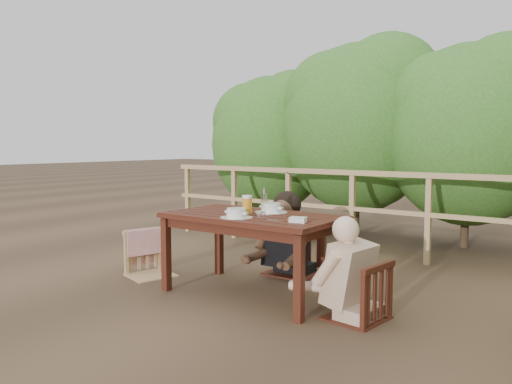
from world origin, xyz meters
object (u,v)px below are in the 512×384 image
Objects in this scene: chair_far at (294,224)px; soup_near at (236,214)px; tumbler at (261,216)px; table at (253,255)px; beer_glass at (247,205)px; woman at (295,210)px; bottle at (264,201)px; soup_far at (271,208)px; butter_tub at (298,221)px; chair_right at (357,264)px; diner_right at (361,236)px; chair_left at (150,234)px; bread_roll at (233,215)px.

chair_far reaches higher than soup_near.
soup_near is 0.21m from tumbler.
beer_glass is (-0.07, 0.02, 0.43)m from table.
table is 1.16× the size of woman.
chair_far is 4.39× the size of bottle.
soup_near is 1.58× the size of beer_glass.
butter_tub is at bearing -35.82° from soup_far.
butter_tub is (0.56, -0.16, 0.38)m from table.
woman is 0.82m from beer_glass.
woman reaches higher than soup_near.
table is 0.45m from soup_far.
chair_right is 3.60× the size of bottle.
woman is at bearing 95.33° from table.
tumbler is (0.28, -0.18, -0.05)m from beer_glass.
chair_right is at bearing 97.49° from diner_right.
woman is 0.65m from soup_far.
bottle reaches higher than chair_right.
woman is 1.04m from tumbler.
beer_glass is 0.16m from bottle.
beer_glass is 0.74× the size of bottle.
diner_right is 4.66× the size of soup_near.
chair_left is 2.23m from diner_right.
beer_glass is 0.66m from butter_tub.
beer_glass reaches higher than bread_roll.
soup_near is at bearing -163.01° from tumbler.
beer_glass reaches higher than soup_far.
bottle reaches higher than bread_roll.
chair_right is (1.08, -0.85, -0.09)m from chair_far.
tumbler is at bearing -75.96° from chair_far.
table is 0.83m from chair_far.
beer_glass reaches higher than soup_near.
chair_left is at bearing 177.89° from tumbler.
soup_far is 2.40× the size of bread_roll.
butter_tub is at bearing -29.04° from bottle.
bread_roll is at bearing -156.07° from soup_near.
butter_tub is at bearing 7.18° from soup_near.
soup_far is 2.27× the size of butter_tub.
table is at bearing -104.86° from soup_far.
soup_far is at bearing 111.91° from tumbler.
bottle reaches higher than chair_left.
table is 0.69m from butter_tub.
soup_near is at bearing -78.28° from chair_left.
bread_roll is (-0.08, -0.44, -0.01)m from soup_far.
beer_glass reaches higher than table.
chair_far reaches higher than tumbler.
woman is at bearing -121.47° from chair_right.
bread_roll is (0.05, -1.07, 0.08)m from woman.
table is at bearing 95.16° from diner_right.
chair_far is 1.04m from tumbler.
chair_right is 1.07m from bottle.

